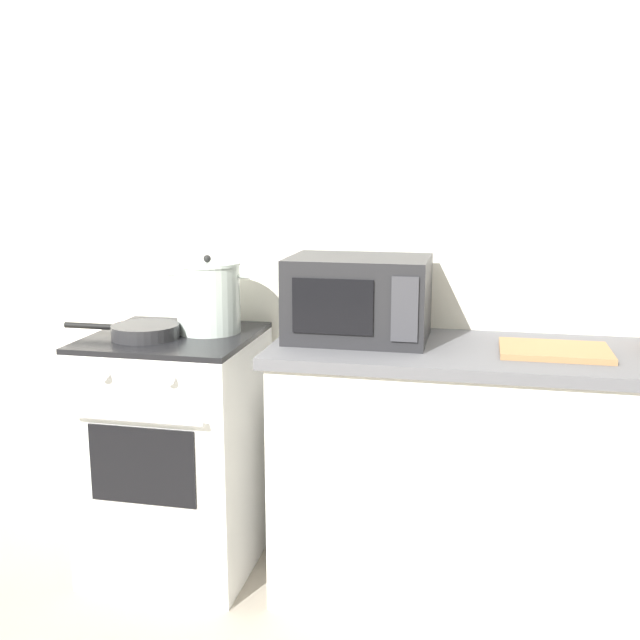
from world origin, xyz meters
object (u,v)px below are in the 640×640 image
Objects in this scene: stove at (177,451)px; cutting_board at (555,351)px; frying_pan at (144,331)px; stock_pot at (208,297)px; microwave at (359,298)px.

cutting_board is (1.37, 0.00, 0.47)m from stove.
frying_pan is at bearing -137.22° from stove.
cutting_board is (1.45, 0.07, -0.02)m from frying_pan.
microwave is (0.57, 0.01, 0.02)m from stock_pot.
stove is at bearing -148.01° from stock_pot.
stock_pot is 0.66× the size of microwave.
stock_pot is at bearing -179.48° from microwave.
stock_pot is 1.26m from cutting_board.
cutting_board is (0.68, -0.08, -0.14)m from microwave.
microwave reaches higher than cutting_board.
cutting_board is at bearing 2.96° from frying_pan.
stove is 2.56× the size of cutting_board.
stock_pot reaches higher than frying_pan.
microwave is at bearing 11.23° from frying_pan.
cutting_board is (1.25, -0.07, -0.12)m from stock_pot.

